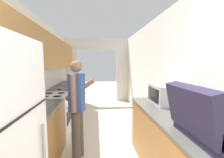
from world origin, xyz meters
TOP-DOWN VIEW (x-y plane):
  - wall_left at (-1.18, 2.57)m, footprint 0.38×7.93m
  - wall_right at (1.26, 2.17)m, footprint 0.06×7.93m
  - wall_far_with_doorway at (0.00, 5.56)m, footprint 2.87×0.06m
  - counter_left at (-0.93, 3.14)m, footprint 0.62×4.34m
  - counter_right at (0.93, 1.23)m, footprint 0.62×2.05m
  - range_oven at (-0.92, 2.67)m, footprint 0.66×0.75m
  - person at (-0.34, 1.89)m, footprint 0.51×0.42m
  - suitcase at (0.86, 0.66)m, footprint 0.48×0.62m
  - microwave at (1.03, 1.79)m, footprint 0.36×0.49m
  - knife at (-0.93, 3.31)m, footprint 0.18×0.33m

SIDE VIEW (x-z plane):
  - counter_right at x=0.93m, z-range 0.00..0.90m
  - counter_left at x=-0.93m, z-range 0.00..0.90m
  - range_oven at x=-0.92m, z-range -0.06..0.97m
  - person at x=-0.34m, z-range 0.05..1.63m
  - knife at x=-0.93m, z-range 0.89..0.91m
  - microwave at x=1.03m, z-range 0.90..1.20m
  - suitcase at x=0.86m, z-range 0.82..1.29m
  - wall_right at x=1.26m, z-range 0.00..2.50m
  - wall_far_with_doorway at x=0.00m, z-range 0.18..2.68m
  - wall_left at x=-1.18m, z-range 0.24..2.74m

